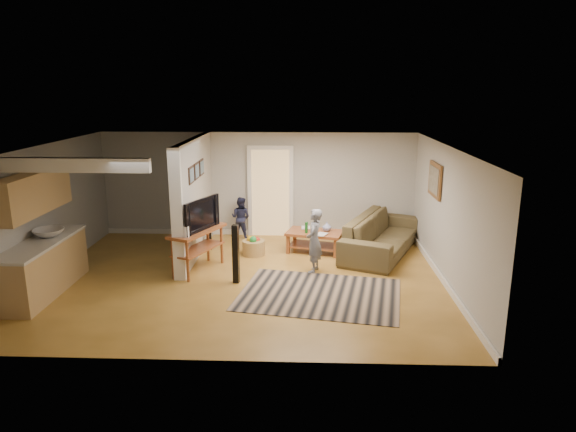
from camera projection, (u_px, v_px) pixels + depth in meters
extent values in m
plane|color=brown|center=(244.00, 279.00, 9.76)|extent=(7.50, 7.50, 0.00)
cube|color=beige|center=(258.00, 184.00, 12.35)|extent=(7.50, 0.04, 2.50)
cube|color=beige|center=(43.00, 213.00, 9.59)|extent=(0.04, 6.00, 2.50)
cube|color=beige|center=(448.00, 217.00, 9.31)|extent=(0.04, 6.00, 2.50)
cube|color=white|center=(241.00, 147.00, 9.14)|extent=(7.50, 6.00, 0.04)
cube|color=beige|center=(195.00, 198.00, 10.90)|extent=(0.15, 3.10, 2.50)
cube|color=white|center=(177.00, 216.00, 9.40)|extent=(0.22, 0.10, 2.50)
cube|color=white|center=(259.00, 232.00, 12.62)|extent=(7.50, 0.04, 0.12)
cube|color=white|center=(442.00, 278.00, 9.60)|extent=(0.04, 6.00, 0.12)
cube|color=#D8B272|center=(271.00, 193.00, 12.33)|extent=(0.90, 0.06, 2.10)
cube|color=tan|center=(44.00, 268.00, 9.00)|extent=(0.60, 2.20, 0.90)
cube|color=beige|center=(41.00, 243.00, 8.88)|extent=(0.64, 2.24, 0.05)
cube|color=tan|center=(33.00, 193.00, 8.67)|extent=(0.35, 2.00, 0.70)
imported|color=silver|center=(49.00, 237.00, 9.17)|extent=(0.54, 0.54, 0.19)
cube|color=black|center=(191.00, 175.00, 10.12)|extent=(0.03, 0.40, 0.34)
cube|color=black|center=(196.00, 171.00, 10.60)|extent=(0.03, 0.40, 0.34)
cube|color=black|center=(201.00, 167.00, 11.08)|extent=(0.03, 0.40, 0.34)
cube|color=brown|center=(435.00, 180.00, 10.15)|extent=(0.04, 0.90, 0.68)
cube|color=black|center=(320.00, 294.00, 9.01)|extent=(3.08, 2.48, 0.01)
imported|color=#4D4926|center=(381.00, 252.00, 11.28)|extent=(2.11, 2.98, 0.81)
cube|color=brown|center=(315.00, 233.00, 11.22)|extent=(1.32, 0.96, 0.06)
cube|color=silver|center=(315.00, 233.00, 11.22)|extent=(0.82, 0.58, 0.02)
cube|color=brown|center=(314.00, 245.00, 11.29)|extent=(1.20, 0.84, 0.03)
cube|color=brown|center=(288.00, 244.00, 11.16)|extent=(0.08, 0.08, 0.44)
cube|color=brown|center=(335.00, 248.00, 10.88)|extent=(0.08, 0.08, 0.44)
cube|color=brown|center=(295.00, 237.00, 11.68)|extent=(0.08, 0.08, 0.44)
cube|color=brown|center=(340.00, 241.00, 11.39)|extent=(0.08, 0.08, 0.44)
imported|color=navy|center=(327.00, 231.00, 11.26)|extent=(0.24, 0.24, 0.21)
cylinder|color=#13541A|center=(306.00, 228.00, 11.09)|extent=(0.07, 0.07, 0.24)
imported|color=#998C4C|center=(301.00, 228.00, 11.48)|extent=(0.20, 0.27, 0.02)
imported|color=#66594C|center=(317.00, 234.00, 11.00)|extent=(0.31, 0.35, 0.02)
cube|color=brown|center=(197.00, 231.00, 9.98)|extent=(0.99, 1.44, 0.06)
cube|color=brown|center=(198.00, 249.00, 10.07)|extent=(0.90, 1.31, 0.03)
cylinder|color=brown|center=(173.00, 258.00, 9.64)|extent=(0.06, 0.06, 0.83)
cylinder|color=brown|center=(208.00, 242.00, 10.66)|extent=(0.06, 0.06, 0.83)
cylinder|color=brown|center=(187.00, 261.00, 9.50)|extent=(0.06, 0.06, 0.83)
cylinder|color=brown|center=(222.00, 244.00, 10.52)|extent=(0.06, 0.06, 0.83)
imported|color=black|center=(198.00, 230.00, 9.96)|extent=(0.56, 1.05, 0.63)
cylinder|color=white|center=(186.00, 232.00, 9.46)|extent=(0.11, 0.11, 0.20)
cube|color=black|center=(236.00, 254.00, 9.43)|extent=(0.13, 0.13, 1.11)
cube|color=black|center=(209.00, 226.00, 11.37)|extent=(0.13, 0.13, 1.08)
cylinder|color=#9D7944|center=(254.00, 248.00, 11.10)|extent=(0.49, 0.49, 0.32)
sphere|color=red|center=(257.00, 240.00, 11.10)|extent=(0.15, 0.15, 0.15)
sphere|color=gold|center=(250.00, 239.00, 11.08)|extent=(0.15, 0.15, 0.15)
sphere|color=green|center=(253.00, 240.00, 10.99)|extent=(0.15, 0.15, 0.15)
imported|color=slate|center=(314.00, 271.00, 10.13)|extent=(0.40, 0.52, 1.27)
imported|color=#202442|center=(241.00, 238.00, 12.39)|extent=(0.58, 0.52, 1.00)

